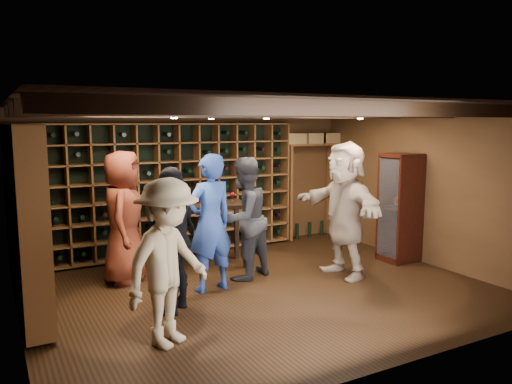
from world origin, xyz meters
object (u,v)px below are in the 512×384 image
guest_woman_black (174,240)px  man_blue_shirt (210,223)px  display_cabinet (400,210)px  guest_beige (345,209)px  tasting_table (203,212)px  man_grey_suit (244,218)px  guest_khaki (168,263)px  guest_red_floral (123,217)px

guest_woman_black → man_blue_shirt: bearing=170.0°
display_cabinet → man_blue_shirt: man_blue_shirt is taller
guest_beige → tasting_table: 2.21m
man_blue_shirt → guest_woman_black: man_blue_shirt is taller
guest_beige → tasting_table: size_ratio=1.38×
man_grey_suit → guest_beige: bearing=134.3°
man_blue_shirt → tasting_table: 1.18m
guest_khaki → guest_beige: 3.24m
display_cabinet → guest_khaki: (-4.37, -1.21, 0.01)m
display_cabinet → guest_beige: guest_beige is taller
man_grey_suit → guest_beige: size_ratio=0.89×
man_blue_shirt → guest_red_floral: guest_red_floral is taller
guest_woman_black → guest_red_floral: bearing=-124.6°
display_cabinet → guest_beige: 1.32m
guest_red_floral → tasting_table: guest_red_floral is taller
guest_khaki → guest_beige: (3.07, 1.02, 0.14)m
display_cabinet → guest_red_floral: 4.39m
display_cabinet → guest_beige: bearing=-171.6°
guest_woman_black → guest_beige: bearing=138.0°
man_grey_suit → guest_khaki: (-1.69, -1.61, -0.03)m
guest_woman_black → display_cabinet: bearing=139.6°
guest_khaki → guest_beige: size_ratio=0.86×
man_blue_shirt → tasting_table: size_ratio=1.29×
man_blue_shirt → guest_beige: bearing=162.6°
guest_woman_black → guest_khaki: (-0.37, -0.86, -0.02)m
guest_red_floral → tasting_table: bearing=-58.0°
guest_khaki → man_grey_suit: bearing=13.6°
display_cabinet → tasting_table: 3.22m
display_cabinet → guest_khaki: size_ratio=1.01×
display_cabinet → guest_beige: (-1.30, -0.19, 0.15)m
guest_woman_black → tasting_table: bearing=-168.2°
guest_red_floral → man_grey_suit: bearing=-89.1°
guest_beige → guest_woman_black: bearing=-86.1°
man_blue_shirt → tasting_table: bearing=-116.1°
guest_red_floral → guest_woman_black: bearing=-146.2°
guest_woman_black → tasting_table: size_ratio=1.21×
man_blue_shirt → guest_beige: guest_beige is taller
display_cabinet → guest_woman_black: guest_woman_black is taller
display_cabinet → guest_beige: size_ratio=0.87×
guest_khaki → man_blue_shirt: bearing=22.2°
man_grey_suit → guest_woman_black: 1.52m
man_blue_shirt → guest_khaki: man_blue_shirt is taller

